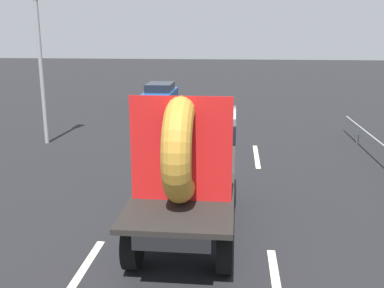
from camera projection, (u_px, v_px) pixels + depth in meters
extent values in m
plane|color=black|center=(184.00, 216.00, 10.66)|extent=(120.00, 120.00, 0.00)
cylinder|color=black|center=(161.00, 186.00, 11.24)|extent=(0.28, 0.99, 0.99)
cylinder|color=black|center=(228.00, 189.00, 11.08)|extent=(0.28, 0.99, 0.99)
cylinder|color=black|center=(133.00, 243.00, 8.26)|extent=(0.28, 0.99, 0.99)
cylinder|color=black|center=(225.00, 247.00, 8.10)|extent=(0.28, 0.99, 0.99)
cube|color=black|center=(187.00, 192.00, 9.54)|extent=(1.30, 4.94, 0.25)
cube|color=#4C5156|center=(194.00, 139.00, 10.85)|extent=(2.00, 1.83, 1.35)
cube|color=black|center=(194.00, 127.00, 10.72)|extent=(2.02, 1.73, 0.44)
cube|color=black|center=(182.00, 200.00, 8.62)|extent=(2.00, 3.11, 0.10)
cube|color=black|center=(190.00, 150.00, 9.92)|extent=(1.80, 0.08, 1.10)
torus|color=#B7842D|center=(181.00, 150.00, 8.22)|extent=(0.53, 2.00, 2.00)
cube|color=red|center=(181.00, 150.00, 8.22)|extent=(1.90, 0.03, 2.00)
cylinder|color=black|center=(152.00, 96.00, 28.15)|extent=(0.20, 0.59, 0.59)
cylinder|color=black|center=(175.00, 96.00, 28.01)|extent=(0.20, 0.59, 0.59)
cylinder|color=black|center=(145.00, 102.00, 25.74)|extent=(0.20, 0.59, 0.59)
cylinder|color=black|center=(169.00, 102.00, 25.60)|extent=(0.20, 0.59, 0.59)
cube|color=#194C99|center=(160.00, 95.00, 26.81)|extent=(1.67, 3.90, 0.51)
cube|color=black|center=(160.00, 87.00, 26.60)|extent=(1.50, 2.18, 0.46)
cylinder|color=gray|center=(41.00, 72.00, 16.92)|extent=(0.16, 0.16, 5.59)
cylinder|color=slate|center=(358.00, 137.00, 17.46)|extent=(0.10, 0.10, 0.55)
cube|color=beige|center=(81.00, 273.00, 8.17)|extent=(0.16, 2.50, 0.01)
cube|color=beige|center=(156.00, 157.00, 15.62)|extent=(0.16, 2.31, 0.01)
cube|color=beige|center=(276.00, 281.00, 7.89)|extent=(0.16, 2.29, 0.01)
cube|color=beige|center=(256.00, 156.00, 15.74)|extent=(0.16, 2.95, 0.01)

